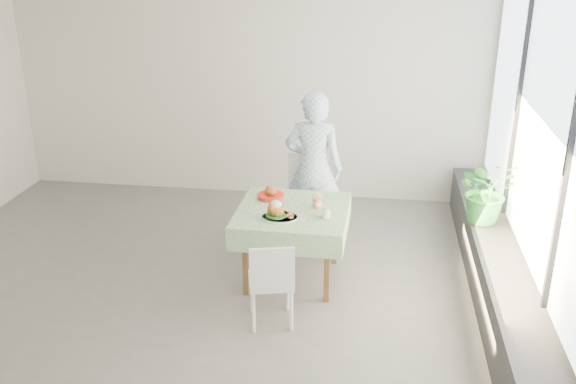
% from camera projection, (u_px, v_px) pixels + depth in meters
% --- Properties ---
extents(floor, '(6.00, 6.00, 0.00)m').
position_uv_depth(floor, '(200.00, 284.00, 6.26)').
color(floor, '#5B5956').
rests_on(floor, ground).
extents(wall_back, '(6.00, 0.02, 2.80)m').
position_uv_depth(wall_back, '(248.00, 88.00, 8.05)').
color(wall_back, silver).
rests_on(wall_back, ground).
extents(wall_front, '(6.00, 0.02, 2.80)m').
position_uv_depth(wall_front, '(62.00, 287.00, 3.44)').
color(wall_front, silver).
rests_on(wall_front, ground).
extents(wall_right, '(0.02, 5.00, 2.80)m').
position_uv_depth(wall_right, '(540.00, 163.00, 5.35)').
color(wall_right, silver).
rests_on(wall_right, ground).
extents(window_pane, '(0.01, 4.80, 2.18)m').
position_uv_depth(window_pane, '(541.00, 134.00, 5.26)').
color(window_pane, '#D1E0F9').
rests_on(window_pane, ground).
extents(window_ledge, '(0.40, 4.80, 0.50)m').
position_uv_depth(window_ledge, '(499.00, 282.00, 5.80)').
color(window_ledge, black).
rests_on(window_ledge, ground).
extents(cafe_table, '(1.06, 1.06, 0.74)m').
position_uv_depth(cafe_table, '(292.00, 236.00, 6.21)').
color(cafe_table, brown).
rests_on(cafe_table, ground).
extents(chair_far, '(0.57, 0.57, 0.98)m').
position_uv_depth(chair_far, '(301.00, 220.00, 6.94)').
color(chair_far, white).
rests_on(chair_far, ground).
extents(chair_near, '(0.45, 0.45, 0.80)m').
position_uv_depth(chair_near, '(271.00, 297.00, 5.56)').
color(chair_near, white).
rests_on(chair_near, ground).
extents(diner, '(0.65, 0.45, 1.71)m').
position_uv_depth(diner, '(314.00, 169.00, 6.84)').
color(diner, '#8BB9DE').
rests_on(diner, ground).
extents(main_dish, '(0.34, 0.34, 0.17)m').
position_uv_depth(main_dish, '(278.00, 212.00, 5.89)').
color(main_dish, white).
rests_on(main_dish, cafe_table).
extents(juice_cup_orange, '(0.09, 0.09, 0.26)m').
position_uv_depth(juice_cup_orange, '(317.00, 202.00, 6.12)').
color(juice_cup_orange, white).
rests_on(juice_cup_orange, cafe_table).
extents(juice_cup_lemonade, '(0.09, 0.09, 0.25)m').
position_uv_depth(juice_cup_lemonade, '(326.00, 212.00, 5.90)').
color(juice_cup_lemonade, white).
rests_on(juice_cup_lemonade, cafe_table).
extents(second_dish, '(0.26, 0.26, 0.12)m').
position_uv_depth(second_dish, '(271.00, 195.00, 6.36)').
color(second_dish, red).
rests_on(second_dish, cafe_table).
extents(potted_plant, '(0.72, 0.66, 0.67)m').
position_uv_depth(potted_plant, '(487.00, 190.00, 6.32)').
color(potted_plant, '#25712E').
rests_on(potted_plant, window_ledge).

